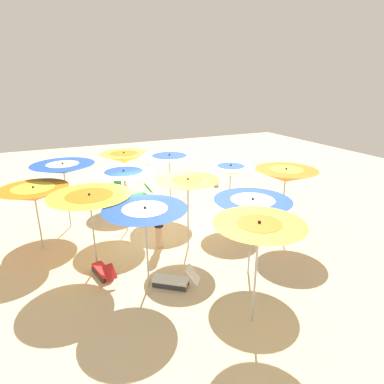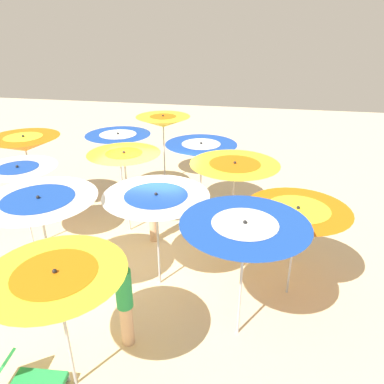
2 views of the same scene
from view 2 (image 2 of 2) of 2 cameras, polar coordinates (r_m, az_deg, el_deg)
ground at (r=10.22m, az=-7.08°, el=-8.38°), size 37.43×37.43×0.04m
beach_umbrella_0 at (r=13.50m, az=-4.52°, el=10.88°), size 1.96×1.96×2.56m
beach_umbrella_1 at (r=12.30m, az=-11.40°, el=8.11°), size 2.12×2.12×2.32m
beach_umbrella_2 at (r=12.13m, az=-24.65°, el=6.85°), size 2.11×2.11×2.53m
beach_umbrella_3 at (r=11.03m, az=1.42°, el=6.50°), size 2.16×2.16×2.34m
beach_umbrella_4 at (r=10.08m, az=-10.50°, el=5.07°), size 1.98×1.98×2.44m
beach_umbrella_5 at (r=10.17m, az=-25.39°, el=2.50°), size 1.94×1.94×2.34m
beach_umbrella_6 at (r=9.44m, az=6.64°, el=3.54°), size 2.30×2.30×2.36m
beach_umbrella_7 at (r=7.74m, az=-5.58°, el=-1.45°), size 2.26×2.26×2.34m
beach_umbrella_8 at (r=7.75m, az=-22.68°, el=-1.91°), size 2.28×2.28×2.52m
beach_umbrella_9 at (r=7.80m, az=16.02°, el=-3.85°), size 2.13×2.13×2.19m
beach_umbrella_10 at (r=6.35m, az=8.15°, el=-6.23°), size 2.24×2.24×2.53m
beach_umbrella_11 at (r=5.82m, az=-20.29°, el=-13.33°), size 2.08×2.08×2.36m
lounger_0 at (r=7.26m, az=-23.54°, el=-25.06°), size 1.19×0.48×0.70m
lounger_1 at (r=12.13m, az=-1.34°, el=-1.24°), size 1.22×1.05×0.68m
lounger_2 at (r=10.82m, az=5.94°, el=-4.92°), size 0.55×1.19×0.58m
beachgoer_0 at (r=6.96m, az=-10.45°, el=-16.30°), size 0.30×0.30×1.90m
beachgoer_1 at (r=9.99m, az=-6.07°, el=-3.33°), size 0.30×0.30×1.64m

